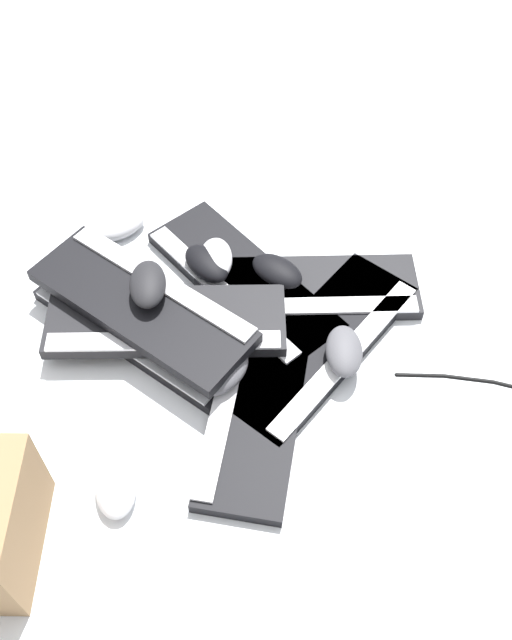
# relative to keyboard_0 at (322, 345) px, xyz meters

# --- Properties ---
(ground_plane) EXTENTS (3.20, 3.20, 0.00)m
(ground_plane) POSITION_rel_keyboard_0_xyz_m (-0.18, -0.03, -0.01)
(ground_plane) COLOR silver
(keyboard_0) EXTENTS (0.18, 0.45, 0.03)m
(keyboard_0) POSITION_rel_keyboard_0_xyz_m (0.00, 0.00, 0.00)
(keyboard_0) COLOR black
(keyboard_0) RESTS_ON ground
(keyboard_1) EXTENTS (0.44, 0.38, 0.03)m
(keyboard_1) POSITION_rel_keyboard_0_xyz_m (-0.10, 0.10, 0.00)
(keyboard_1) COLOR black
(keyboard_1) RESTS_ON ground
(keyboard_2) EXTENTS (0.46, 0.26, 0.03)m
(keyboard_2) POSITION_rel_keyboard_0_xyz_m (-0.21, 0.04, 0.00)
(keyboard_2) COLOR black
(keyboard_2) RESTS_ON ground
(keyboard_3) EXTENTS (0.45, 0.17, 0.03)m
(keyboard_3) POSITION_rel_keyboard_0_xyz_m (-0.30, -0.15, 0.00)
(keyboard_3) COLOR black
(keyboard_3) RESTS_ON ground
(keyboard_4) EXTENTS (0.32, 0.46, 0.03)m
(keyboard_4) POSITION_rel_keyboard_0_xyz_m (-0.03, -0.16, 0.00)
(keyboard_4) COLOR black
(keyboard_4) RESTS_ON ground
(keyboard_5) EXTENTS (0.45, 0.38, 0.03)m
(keyboard_5) POSITION_rel_keyboard_0_xyz_m (-0.25, -0.14, 0.03)
(keyboard_5) COLOR black
(keyboard_5) RESTS_ON keyboard_3
(keyboard_6) EXTENTS (0.45, 0.17, 0.03)m
(keyboard_6) POSITION_rel_keyboard_0_xyz_m (-0.30, -0.15, 0.06)
(keyboard_6) COLOR black
(keyboard_6) RESTS_ON keyboard_5
(mouse_0) EXTENTS (0.11, 0.07, 0.04)m
(mouse_0) POSITION_rel_keyboard_0_xyz_m (-0.15, 0.08, 0.04)
(mouse_0) COLOR black
(mouse_0) RESTS_ON keyboard_1
(mouse_1) EXTENTS (0.10, 0.13, 0.04)m
(mouse_1) POSITION_rel_keyboard_0_xyz_m (-0.51, 0.02, 0.01)
(mouse_1) COLOR #B7B7BC
(mouse_1) RESTS_ON ground
(mouse_2) EXTENTS (0.07, 0.11, 0.04)m
(mouse_2) POSITION_rel_keyboard_0_xyz_m (-0.10, -0.17, 0.04)
(mouse_2) COLOR #4C4C51
(mouse_2) RESTS_ON keyboard_4
(mouse_3) EXTENTS (0.12, 0.09, 0.04)m
(mouse_3) POSITION_rel_keyboard_0_xyz_m (-0.28, 0.02, 0.04)
(mouse_3) COLOR black
(mouse_3) RESTS_ON keyboard_2
(mouse_4) EXTENTS (0.12, 0.13, 0.04)m
(mouse_4) POSITION_rel_keyboard_0_xyz_m (-0.13, -0.43, 0.01)
(mouse_4) COLOR #B7B7BC
(mouse_4) RESTS_ON ground
(mouse_5) EXTENTS (0.12, 0.13, 0.04)m
(mouse_5) POSITION_rel_keyboard_0_xyz_m (-0.27, 0.03, 0.04)
(mouse_5) COLOR #B7B7BC
(mouse_5) RESTS_ON keyboard_2
(mouse_6) EXTENTS (0.12, 0.13, 0.04)m
(mouse_6) POSITION_rel_keyboard_0_xyz_m (0.05, -0.01, 0.04)
(mouse_6) COLOR #4C4C51
(mouse_6) RESTS_ON keyboard_0
(mouse_7) EXTENTS (0.12, 0.13, 0.04)m
(mouse_7) POSITION_rel_keyboard_0_xyz_m (-0.30, -0.13, 0.10)
(mouse_7) COLOR black
(mouse_7) RESTS_ON keyboard_6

